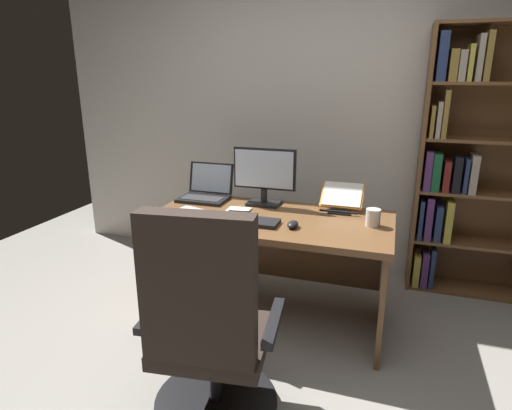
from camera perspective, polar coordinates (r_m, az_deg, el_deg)
name	(u,v)px	position (r m, az deg, el deg)	size (l,w,h in m)	color
wall_back	(336,93)	(3.55, 10.61, 14.50)	(4.82, 0.12, 2.88)	beige
desk	(273,241)	(2.84, 2.24, -4.88)	(1.52, 0.76, 0.71)	brown
bookshelf	(466,165)	(3.39, 26.21, 4.81)	(0.82, 0.29, 1.91)	brown
office_chair	(208,338)	(2.00, -6.40, -17.19)	(0.65, 0.60, 1.07)	black
monitor	(264,177)	(2.92, 1.12, 3.73)	(0.44, 0.16, 0.39)	black
laptop	(206,192)	(3.11, -6.70, 1.77)	(0.34, 0.30, 0.24)	black
keyboard	(245,221)	(2.60, -1.53, -2.09)	(0.42, 0.15, 0.02)	black
computer_mouse	(293,224)	(2.51, 4.93, -2.60)	(0.06, 0.10, 0.04)	black
reading_stand_with_book	(342,198)	(2.89, 11.35, 0.94)	(0.28, 0.26, 0.16)	black
open_binder	(200,219)	(2.65, -7.43, -1.83)	(0.55, 0.40, 0.02)	yellow
notepad	(236,212)	(2.78, -2.63, -0.95)	(0.15, 0.21, 0.01)	white
pen	(239,211)	(2.77, -2.24, -0.81)	(0.01, 0.01, 0.14)	black
coffee_mug	(373,218)	(2.62, 15.33, -1.62)	(0.09, 0.09, 0.10)	silver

